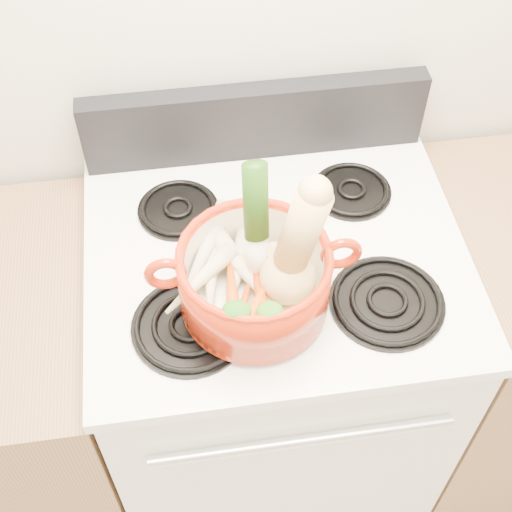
{
  "coord_description": "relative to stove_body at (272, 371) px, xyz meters",
  "views": [
    {
      "loc": [
        -0.17,
        0.49,
        2.08
      ],
      "look_at": [
        -0.06,
        1.25,
        1.13
      ],
      "focal_mm": 50.0,
      "sensor_mm": 36.0,
      "label": 1
    }
  ],
  "objects": [
    {
      "name": "parsnip_2",
      "position": [
        -0.08,
        -0.09,
        0.57
      ],
      "size": [
        0.14,
        0.21,
        0.07
      ],
      "primitive_type": "cone",
      "rotation": [
        1.66,
        0.0,
        0.49
      ],
      "color": "#EEE5C1",
      "rests_on": "dutch_oven"
    },
    {
      "name": "leek",
      "position": [
        -0.05,
        -0.1,
        0.68
      ],
      "size": [
        0.05,
        0.08,
        0.29
      ],
      "primitive_type": "cylinder",
      "rotation": [
        -0.14,
        0.0,
        0.03
      ],
      "color": "white",
      "rests_on": "dutch_oven"
    },
    {
      "name": "ginger",
      "position": [
        -0.05,
        -0.07,
        0.56
      ],
      "size": [
        0.1,
        0.09,
        0.05
      ],
      "primitive_type": "ellipsoid",
      "rotation": [
        0.0,
        0.0,
        -0.36
      ],
      "color": "tan",
      "rests_on": "dutch_oven"
    },
    {
      "name": "cooktop",
      "position": [
        0.0,
        0.0,
        0.47
      ],
      "size": [
        0.78,
        0.67,
        0.03
      ],
      "primitive_type": "cube",
      "color": "white",
      "rests_on": "stove_body"
    },
    {
      "name": "burner_back_left",
      "position": [
        -0.19,
        0.14,
        0.5
      ],
      "size": [
        0.17,
        0.17,
        0.02
      ],
      "primitive_type": "cylinder",
      "color": "black",
      "rests_on": "cooktop"
    },
    {
      "name": "squash",
      "position": [
        -0.0,
        -0.14,
        0.67
      ],
      "size": [
        0.19,
        0.16,
        0.29
      ],
      "primitive_type": null,
      "rotation": [
        0.0,
        0.19,
        -0.36
      ],
      "color": "tan",
      "rests_on": "dutch_oven"
    },
    {
      "name": "carrot_3",
      "position": [
        -0.07,
        -0.19,
        0.57
      ],
      "size": [
        0.1,
        0.13,
        0.04
      ],
      "primitive_type": "cone",
      "rotation": [
        1.66,
        0.0,
        -0.54
      ],
      "color": "orange",
      "rests_on": "dutch_oven"
    },
    {
      "name": "oven_handle",
      "position": [
        0.0,
        -0.34,
        0.32
      ],
      "size": [
        0.6,
        0.02,
        0.02
      ],
      "primitive_type": "cylinder",
      "rotation": [
        0.0,
        1.57,
        0.0
      ],
      "color": "silver",
      "rests_on": "stove_body"
    },
    {
      "name": "dutch_oven",
      "position": [
        -0.06,
        -0.13,
        0.58
      ],
      "size": [
        0.28,
        0.28,
        0.14
      ],
      "primitive_type": "cylinder",
      "rotation": [
        0.0,
        0.0,
        -0.0
      ],
      "color": "#A22109",
      "rests_on": "burner_front_left"
    },
    {
      "name": "parsnip_4",
      "position": [
        -0.15,
        -0.06,
        0.59
      ],
      "size": [
        0.15,
        0.21,
        0.06
      ],
      "primitive_type": "cone",
      "rotation": [
        1.66,
        0.0,
        -0.51
      ],
      "color": "beige",
      "rests_on": "dutch_oven"
    },
    {
      "name": "parsnip_0",
      "position": [
        -0.1,
        -0.1,
        0.56
      ],
      "size": [
        0.1,
        0.2,
        0.06
      ],
      "primitive_type": "cone",
      "rotation": [
        1.66,
        0.0,
        -0.33
      ],
      "color": "beige",
      "rests_on": "dutch_oven"
    },
    {
      "name": "carrot_1",
      "position": [
        -0.11,
        -0.16,
        0.56
      ],
      "size": [
        0.05,
        0.17,
        0.05
      ],
      "primitive_type": "cone",
      "rotation": [
        1.66,
        0.0,
        -0.06
      ],
      "color": "#BC5B09",
      "rests_on": "dutch_oven"
    },
    {
      "name": "burner_front_right",
      "position": [
        0.19,
        -0.16,
        0.5
      ],
      "size": [
        0.22,
        0.22,
        0.02
      ],
      "primitive_type": "cylinder",
      "color": "black",
      "rests_on": "cooktop"
    },
    {
      "name": "pot_handle_right",
      "position": [
        0.09,
        -0.13,
        0.62
      ],
      "size": [
        0.08,
        0.02,
        0.08
      ],
      "primitive_type": "torus",
      "rotation": [
        1.57,
        0.0,
        -0.0
      ],
      "color": "#A22109",
      "rests_on": "dutch_oven"
    },
    {
      "name": "wall_back",
      "position": [
        0.0,
        0.35,
        0.84
      ],
      "size": [
        3.5,
        0.02,
        2.6
      ],
      "primitive_type": "cube",
      "color": "beige",
      "rests_on": "floor"
    },
    {
      "name": "stove_body",
      "position": [
        0.0,
        0.0,
        0.0
      ],
      "size": [
        0.76,
        0.65,
        0.92
      ],
      "primitive_type": "cube",
      "color": "white",
      "rests_on": "floor"
    },
    {
      "name": "carrot_2",
      "position": [
        -0.06,
        -0.17,
        0.57
      ],
      "size": [
        0.04,
        0.19,
        0.05
      ],
      "primitive_type": "cone",
      "rotation": [
        1.66,
        0.0,
        0.03
      ],
      "color": "#C03E09",
      "rests_on": "dutch_oven"
    },
    {
      "name": "pot_handle_left",
      "position": [
        -0.22,
        -0.13,
        0.62
      ],
      "size": [
        0.08,
        0.02,
        0.08
      ],
      "primitive_type": "torus",
      "rotation": [
        1.57,
        0.0,
        -0.0
      ],
      "color": "#A22109",
      "rests_on": "dutch_oven"
    },
    {
      "name": "parsnip_3",
      "position": [
        -0.16,
        -0.11,
        0.58
      ],
      "size": [
        0.16,
        0.14,
        0.05
      ],
      "primitive_type": "cone",
      "rotation": [
        1.66,
        0.0,
        -0.88
      ],
      "color": "beige",
      "rests_on": "dutch_oven"
    },
    {
      "name": "burner_front_left",
      "position": [
        -0.19,
        -0.16,
        0.5
      ],
      "size": [
        0.22,
        0.22,
        0.02
      ],
      "primitive_type": "cylinder",
      "color": "black",
      "rests_on": "cooktop"
    },
    {
      "name": "burner_back_right",
      "position": [
        0.19,
        0.14,
        0.5
      ],
      "size": [
        0.17,
        0.17,
        0.02
      ],
      "primitive_type": "cylinder",
      "color": "black",
      "rests_on": "cooktop"
    },
    {
      "name": "carrot_0",
      "position": [
        -0.1,
        -0.19,
        0.55
      ],
      "size": [
        0.08,
        0.15,
        0.04
      ],
      "primitive_type": "cone",
      "rotation": [
        1.66,
        0.0,
        -0.35
      ],
      "color": "#DE450B",
      "rests_on": "dutch_oven"
    },
    {
      "name": "parsnip_1",
      "position": [
        -0.14,
        -0.11,
        0.56
      ],
      "size": [
        0.06,
        0.18,
        0.05
      ],
      "primitive_type": "cone",
      "rotation": [
        1.66,
        0.0,
        -0.14
      ],
      "color": "beige",
      "rests_on": "dutch_oven"
    },
    {
      "name": "control_backsplash",
      "position": [
        0.0,
        0.3,
        0.58
      ],
      "size": [
        0.76,
        0.05,
        0.18
      ],
      "primitive_type": "cube",
      "color": "black",
      "rests_on": "cooktop"
    }
  ]
}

